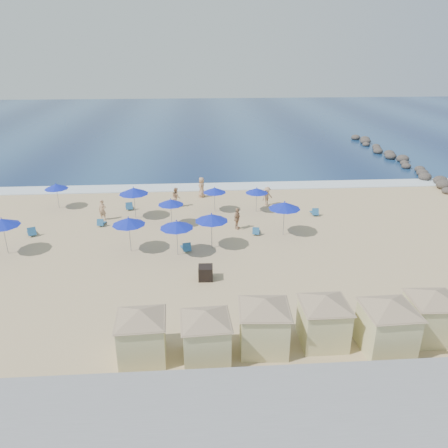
# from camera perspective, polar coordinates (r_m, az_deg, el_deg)

# --- Properties ---
(ground) EXTENTS (160.00, 160.00, 0.00)m
(ground) POSITION_cam_1_polar(r_m,az_deg,el_deg) (28.73, -2.94, -4.47)
(ground) COLOR tan
(ground) RESTS_ON ground
(ocean) EXTENTS (160.00, 80.00, 0.06)m
(ocean) POSITION_cam_1_polar(r_m,az_deg,el_deg) (81.70, -3.79, 13.08)
(ocean) COLOR #0E244F
(ocean) RESTS_ON ground
(surf_line) EXTENTS (160.00, 2.50, 0.08)m
(surf_line) POSITION_cam_1_polar(r_m,az_deg,el_deg) (43.14, -3.38, 4.83)
(surf_line) COLOR white
(surf_line) RESTS_ON ground
(seawall) EXTENTS (160.00, 6.10, 1.22)m
(seawall) POSITION_cam_1_polar(r_m,az_deg,el_deg) (17.26, -1.95, -22.90)
(seawall) COLOR gray
(seawall) RESTS_ON ground
(rock_jetty) EXTENTS (2.56, 26.66, 0.96)m
(rock_jetty) POSITION_cam_1_polar(r_m,az_deg,el_deg) (57.50, 21.39, 8.09)
(rock_jetty) COLOR #312B28
(rock_jetty) RESTS_ON ground
(trash_bin) EXTENTS (0.88, 0.88, 0.84)m
(trash_bin) POSITION_cam_1_polar(r_m,az_deg,el_deg) (26.06, -2.42, -6.39)
(trash_bin) COLOR black
(trash_bin) RESTS_ON ground
(cabana_0) EXTENTS (4.36, 4.36, 2.74)m
(cabana_0) POSITION_cam_1_polar(r_m,az_deg,el_deg) (19.77, -10.77, -13.14)
(cabana_0) COLOR beige
(cabana_0) RESTS_ON ground
(cabana_1) EXTENTS (4.34, 4.34, 2.73)m
(cabana_1) POSITION_cam_1_polar(r_m,az_deg,el_deg) (19.40, -2.41, -13.51)
(cabana_1) COLOR beige
(cabana_1) RESTS_ON ground
(cabana_2) EXTENTS (4.58, 4.58, 2.88)m
(cabana_2) POSITION_cam_1_polar(r_m,az_deg,el_deg) (20.01, 5.25, -12.04)
(cabana_2) COLOR beige
(cabana_2) RESTS_ON ground
(cabana_3) EXTENTS (4.43, 4.43, 2.78)m
(cabana_3) POSITION_cam_1_polar(r_m,az_deg,el_deg) (20.82, 12.95, -11.26)
(cabana_3) COLOR beige
(cabana_3) RESTS_ON ground
(cabana_4) EXTENTS (4.65, 4.65, 2.92)m
(cabana_4) POSITION_cam_1_polar(r_m,az_deg,el_deg) (21.14, 20.68, -11.43)
(cabana_4) COLOR beige
(cabana_4) RESTS_ON ground
(cabana_5) EXTENTS (4.45, 4.45, 2.80)m
(cabana_5) POSITION_cam_1_polar(r_m,az_deg,el_deg) (22.80, 25.59, -9.88)
(cabana_5) COLOR beige
(cabana_5) RESTS_ON ground
(umbrella_0) EXTENTS (2.27, 2.27, 2.59)m
(umbrella_0) POSITION_cam_1_polar(r_m,az_deg,el_deg) (31.91, -27.02, 0.20)
(umbrella_0) COLOR #A5A8AD
(umbrella_0) RESTS_ON ground
(umbrella_1) EXTENTS (1.96, 1.96, 2.24)m
(umbrella_1) POSITION_cam_1_polar(r_m,az_deg,el_deg) (39.52, -21.08, 4.61)
(umbrella_1) COLOR #A5A8AD
(umbrella_1) RESTS_ON ground
(umbrella_2) EXTENTS (2.20, 2.20, 2.51)m
(umbrella_2) POSITION_cam_1_polar(r_m,az_deg,el_deg) (29.47, -12.36, 0.35)
(umbrella_2) COLOR #A5A8AD
(umbrella_2) RESTS_ON ground
(umbrella_3) EXTENTS (2.33, 2.33, 2.65)m
(umbrella_3) POSITION_cam_1_polar(r_m,az_deg,el_deg) (35.28, -11.73, 4.27)
(umbrella_3) COLOR #A5A8AD
(umbrella_3) RESTS_ON ground
(umbrella_4) EXTENTS (1.96, 1.96, 2.23)m
(umbrella_4) POSITION_cam_1_polar(r_m,az_deg,el_deg) (33.38, -6.97, 2.87)
(umbrella_4) COLOR #A5A8AD
(umbrella_4) RESTS_ON ground
(umbrella_5) EXTENTS (2.20, 2.20, 2.50)m
(umbrella_5) POSITION_cam_1_polar(r_m,az_deg,el_deg) (28.43, -6.22, -0.07)
(umbrella_5) COLOR #A5A8AD
(umbrella_5) RESTS_ON ground
(umbrella_6) EXTENTS (1.90, 1.90, 2.17)m
(umbrella_6) POSITION_cam_1_polar(r_m,az_deg,el_deg) (36.13, -1.24, 4.46)
(umbrella_6) COLOR #A5A8AD
(umbrella_6) RESTS_ON ground
(umbrella_7) EXTENTS (2.25, 2.25, 2.56)m
(umbrella_7) POSITION_cam_1_polar(r_m,az_deg,el_deg) (29.29, -1.64, 0.84)
(umbrella_7) COLOR #A5A8AD
(umbrella_7) RESTS_ON ground
(umbrella_8) EXTENTS (1.88, 1.88, 2.14)m
(umbrella_8) POSITION_cam_1_polar(r_m,az_deg,el_deg) (36.18, 4.30, 4.38)
(umbrella_8) COLOR #A5A8AD
(umbrella_8) RESTS_ON ground
(umbrella_9) EXTENTS (2.31, 2.31, 2.63)m
(umbrella_9) POSITION_cam_1_polar(r_m,az_deg,el_deg) (31.67, 7.92, 2.42)
(umbrella_9) COLOR #A5A8AD
(umbrella_9) RESTS_ON ground
(beach_chair_0) EXTENTS (1.05, 1.41, 0.71)m
(beach_chair_0) POSITION_cam_1_polar(r_m,az_deg,el_deg) (35.03, -23.83, -0.94)
(beach_chair_0) COLOR #265C8C
(beach_chair_0) RESTS_ON ground
(beach_chair_1) EXTENTS (0.55, 1.14, 0.62)m
(beach_chair_1) POSITION_cam_1_polar(r_m,az_deg,el_deg) (35.11, -15.74, 0.17)
(beach_chair_1) COLOR #265C8C
(beach_chair_1) RESTS_ON ground
(beach_chair_2) EXTENTS (0.82, 1.37, 0.71)m
(beach_chair_2) POSITION_cam_1_polar(r_m,az_deg,el_deg) (38.05, -12.30, 2.27)
(beach_chair_2) COLOR #265C8C
(beach_chair_2) RESTS_ON ground
(beach_chair_3) EXTENTS (0.80, 1.34, 0.69)m
(beach_chair_3) POSITION_cam_1_polar(r_m,az_deg,el_deg) (29.75, -4.98, -3.04)
(beach_chair_3) COLOR #265C8C
(beach_chair_3) RESTS_ON ground
(beach_chair_4) EXTENTS (0.71, 1.20, 0.62)m
(beach_chair_4) POSITION_cam_1_polar(r_m,az_deg,el_deg) (32.34, 4.21, -0.93)
(beach_chair_4) COLOR #265C8C
(beach_chair_4) RESTS_ON ground
(beach_chair_5) EXTENTS (0.62, 1.24, 0.67)m
(beach_chair_5) POSITION_cam_1_polar(r_m,az_deg,el_deg) (36.68, 11.74, 1.54)
(beach_chair_5) COLOR #265C8C
(beach_chair_5) RESTS_ON ground
(beachgoer_0) EXTENTS (0.69, 0.55, 1.67)m
(beachgoer_0) POSITION_cam_1_polar(r_m,az_deg,el_deg) (35.96, -15.59, 1.77)
(beachgoer_0) COLOR tan
(beachgoer_0) RESTS_ON ground
(beachgoer_1) EXTENTS (0.89, 1.00, 1.72)m
(beachgoer_1) POSITION_cam_1_polar(r_m,az_deg,el_deg) (37.78, -6.27, 3.50)
(beachgoer_1) COLOR tan
(beachgoer_1) RESTS_ON ground
(beachgoer_2) EXTENTS (0.84, 1.05, 1.67)m
(beachgoer_2) POSITION_cam_1_polar(r_m,az_deg,el_deg) (32.92, 1.72, 0.72)
(beachgoer_2) COLOR tan
(beachgoer_2) RESTS_ON ground
(beachgoer_3) EXTENTS (1.23, 1.09, 1.65)m
(beachgoer_3) POSITION_cam_1_polar(r_m,az_deg,el_deg) (38.12, 5.67, 3.64)
(beachgoer_3) COLOR tan
(beachgoer_3) RESTS_ON ground
(beachgoer_4) EXTENTS (0.77, 1.01, 1.86)m
(beachgoer_4) POSITION_cam_1_polar(r_m,az_deg,el_deg) (40.13, -2.95, 4.83)
(beachgoer_4) COLOR tan
(beachgoer_4) RESTS_ON ground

